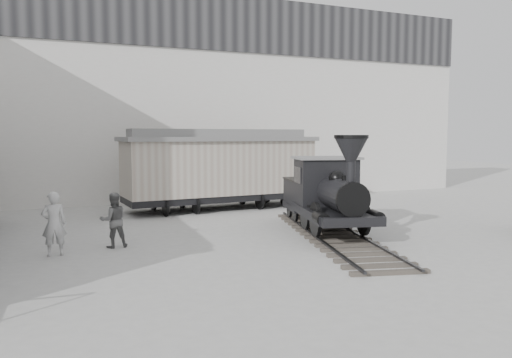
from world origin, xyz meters
name	(u,v)px	position (x,y,z in m)	size (l,w,h in m)	color
ground	(336,259)	(0.00, 0.00, 0.00)	(90.00, 90.00, 0.00)	#9E9E9B
north_wall	(193,98)	(0.00, 14.98, 5.55)	(34.00, 2.51, 11.00)	silver
locomotive	(328,199)	(1.72, 3.34, 1.26)	(4.37, 9.91, 3.42)	#3D3630
boxcar	(220,167)	(0.09, 10.55, 1.99)	(9.45, 3.54, 3.80)	black
visitor_a	(54,224)	(-7.35, 3.56, 0.94)	(0.69, 0.45, 1.89)	#B5B5B5
visitor_b	(114,220)	(-5.62, 4.00, 0.86)	(0.84, 0.65, 1.73)	#535354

